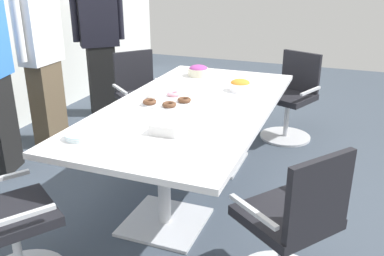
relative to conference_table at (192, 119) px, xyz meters
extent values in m
cube|color=#3D4754|center=(0.00, 0.00, -0.63)|extent=(10.00, 10.00, 0.01)
cube|color=white|center=(0.00, 0.00, 0.10)|extent=(2.40, 1.20, 0.04)
cube|color=silver|center=(-0.55, 0.00, -0.61)|extent=(0.56, 0.56, 0.02)
cylinder|color=silver|center=(-0.55, 0.00, -0.26)|extent=(0.09, 0.09, 0.69)
cube|color=silver|center=(0.55, 0.00, -0.61)|extent=(0.56, 0.56, 0.02)
cylinder|color=silver|center=(0.55, 0.00, -0.26)|extent=(0.09, 0.09, 0.69)
cylinder|color=silver|center=(1.41, -0.55, -0.61)|extent=(0.71, 0.71, 0.02)
cylinder|color=silver|center=(1.41, -0.55, -0.40)|extent=(0.05, 0.05, 0.41)
cube|color=black|center=(1.41, -0.55, -0.17)|extent=(0.60, 0.60, 0.06)
cube|color=black|center=(1.60, -0.63, 0.07)|extent=(0.21, 0.42, 0.42)
cube|color=silver|center=(1.31, -0.78, -0.05)|extent=(0.35, 0.17, 0.02)
cube|color=silver|center=(1.50, -0.32, -0.05)|extent=(0.35, 0.17, 0.02)
cylinder|color=silver|center=(0.86, 0.89, -0.61)|extent=(0.76, 0.76, 0.02)
cylinder|color=silver|center=(0.86, 0.89, -0.40)|extent=(0.05, 0.05, 0.41)
cube|color=black|center=(0.86, 0.89, -0.17)|extent=(0.65, 0.65, 0.06)
cube|color=black|center=(1.00, 1.06, 0.07)|extent=(0.36, 0.31, 0.42)
cube|color=silver|center=(1.05, 0.74, -0.05)|extent=(0.26, 0.30, 0.02)
cube|color=silver|center=(0.68, 1.05, -0.05)|extent=(0.26, 0.30, 0.02)
cylinder|color=silver|center=(-1.41, 0.55, -0.40)|extent=(0.05, 0.05, 0.41)
cube|color=black|center=(-1.41, 0.55, -0.17)|extent=(0.64, 0.64, 0.06)
cube|color=silver|center=(-1.54, 0.35, -0.05)|extent=(0.32, 0.23, 0.02)
cylinder|color=silver|center=(-0.86, -0.89, -0.40)|extent=(0.05, 0.05, 0.41)
cube|color=black|center=(-0.86, -0.89, -0.17)|extent=(0.64, 0.64, 0.06)
cube|color=black|center=(-0.99, -1.06, 0.07)|extent=(0.37, 0.29, 0.42)
cube|color=silver|center=(-1.06, -0.75, -0.05)|extent=(0.25, 0.31, 0.02)
cube|color=silver|center=(-0.67, -1.04, -0.05)|extent=(0.25, 0.31, 0.02)
cube|color=brown|center=(0.39, 1.74, -0.20)|extent=(0.32, 0.21, 0.86)
cube|color=white|center=(0.39, 1.74, 0.57)|extent=(0.44, 0.23, 0.68)
cylinder|color=white|center=(0.66, 1.75, 0.60)|extent=(0.08, 0.08, 0.61)
cylinder|color=white|center=(0.13, 1.74, 0.60)|extent=(0.08, 0.08, 0.61)
cube|color=black|center=(1.40, 1.72, -0.20)|extent=(0.36, 0.37, 0.85)
cube|color=black|center=(1.40, 1.72, 0.56)|extent=(0.46, 0.47, 0.67)
cylinder|color=black|center=(1.58, 1.53, 0.60)|extent=(0.11, 0.11, 0.61)
cylinder|color=black|center=(1.22, 1.92, 0.60)|extent=(0.11, 0.11, 0.61)
cylinder|color=beige|center=(0.86, 0.26, 0.16)|extent=(0.20, 0.20, 0.07)
ellipsoid|color=#9E3D8E|center=(0.86, 0.26, 0.20)|extent=(0.18, 0.18, 0.07)
cylinder|color=white|center=(0.50, -0.25, 0.16)|extent=(0.19, 0.19, 0.07)
ellipsoid|color=orange|center=(0.50, -0.25, 0.20)|extent=(0.17, 0.17, 0.06)
cylinder|color=white|center=(-0.02, 0.21, 0.13)|extent=(0.39, 0.39, 0.01)
torus|color=pink|center=(0.12, 0.21, 0.15)|extent=(0.11, 0.11, 0.03)
torus|color=white|center=(0.02, 0.35, 0.15)|extent=(0.11, 0.11, 0.03)
torus|color=brown|center=(-0.14, 0.30, 0.15)|extent=(0.11, 0.11, 0.03)
torus|color=brown|center=(-0.15, 0.13, 0.15)|extent=(0.11, 0.11, 0.03)
torus|color=brown|center=(0.00, 0.07, 0.15)|extent=(0.11, 0.11, 0.03)
cylinder|color=white|center=(-0.90, 0.41, 0.13)|extent=(0.18, 0.18, 0.01)
cylinder|color=silver|center=(-0.90, 0.41, 0.13)|extent=(0.18, 0.18, 0.01)
cylinder|color=white|center=(-0.90, 0.41, 0.14)|extent=(0.18, 0.18, 0.01)
cylinder|color=silver|center=(-0.90, 0.41, 0.15)|extent=(0.18, 0.18, 0.01)
cylinder|color=white|center=(-0.90, 0.41, 0.15)|extent=(0.18, 0.18, 0.01)
cylinder|color=silver|center=(-0.90, 0.41, 0.16)|extent=(0.18, 0.18, 0.01)
cube|color=white|center=(-0.60, -0.06, 0.16)|extent=(0.18, 0.18, 0.07)
camera|label=1|loc=(-2.92, -1.12, 1.16)|focal=39.38mm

